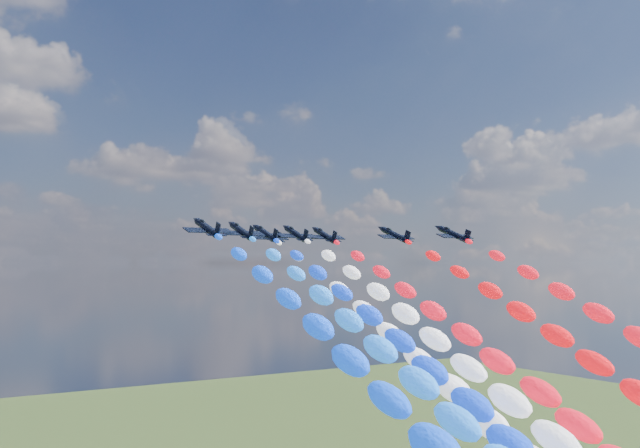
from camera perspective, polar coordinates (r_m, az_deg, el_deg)
jet_0 at (r=147.68m, az=-8.39°, el=-0.30°), size 9.82×13.14×6.88m
trail_0 at (r=97.76m, az=6.83°, el=-15.66°), size 5.95×117.50×58.90m
jet_1 at (r=160.41m, az=-5.87°, el=-0.52°), size 9.46×12.88×6.88m
trail_1 at (r=111.50m, az=8.69°, el=-14.06°), size 5.95×117.50×58.90m
jet_2 at (r=172.64m, az=-4.08°, el=-0.70°), size 9.57×12.96×6.88m
trail_2 at (r=124.42m, az=9.72°, el=-12.88°), size 5.95×117.50×58.90m
jet_3 at (r=175.37m, az=-1.81°, el=-0.74°), size 9.68×13.04×6.88m
trail_3 at (r=128.67m, az=12.52°, el=-12.52°), size 5.95×117.50×58.90m
jet_4 at (r=187.39m, az=-3.84°, el=-0.88°), size 10.27×13.46×6.88m
trail_4 at (r=138.77m, az=8.55°, el=-11.84°), size 5.95×117.50×58.90m
jet_5 at (r=183.96m, az=0.36°, el=-0.85°), size 9.91×13.21×6.88m
trail_5 at (r=138.53m, az=14.48°, el=-11.80°), size 5.95×117.50×58.90m
jet_6 at (r=182.48m, az=5.58°, el=-0.81°), size 10.13×13.36×6.88m
trail_6 at (r=141.33m, az=21.38°, el=-11.51°), size 5.95×117.50×58.90m
jet_7 at (r=179.86m, az=9.90°, el=-0.75°), size 9.98×13.26×6.88m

